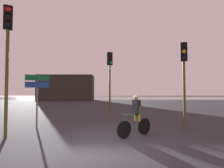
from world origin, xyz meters
TOP-DOWN VIEW (x-y plane):
  - ground_plane at (0.00, 0.00)m, footprint 120.00×120.00m
  - water_strip at (0.00, 37.00)m, footprint 80.00×16.00m
  - distant_building at (-7.80, 27.00)m, footprint 10.03×4.00m
  - traffic_light_near_right at (3.97, 2.55)m, footprint 0.37×0.39m
  - traffic_light_center at (0.36, 6.33)m, footprint 0.40×0.42m
  - traffic_light_near_left at (-3.57, 0.83)m, footprint 0.39×0.41m
  - direction_sign_post at (-3.17, 2.68)m, footprint 0.99×0.53m
  - cyclist at (1.39, 1.03)m, footprint 1.44×0.99m

SIDE VIEW (x-z plane):
  - ground_plane at x=0.00m, z-range 0.00..0.00m
  - water_strip at x=0.00m, z-range 0.00..0.01m
  - cyclist at x=1.39m, z-range 0.01..1.63m
  - direction_sign_post at x=-3.17m, z-range 0.49..3.09m
  - distant_building at x=-7.80m, z-range 0.00..4.69m
  - traffic_light_near_right at x=3.97m, z-range 0.82..4.95m
  - traffic_light_center at x=0.36m, z-range 0.87..5.36m
  - traffic_light_near_left at x=-3.57m, z-range 0.95..6.00m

